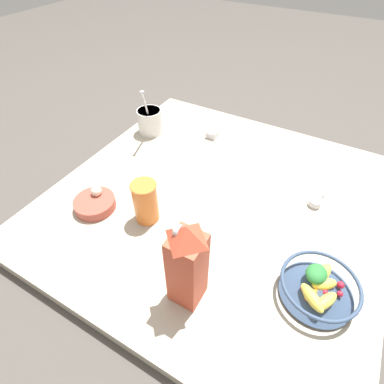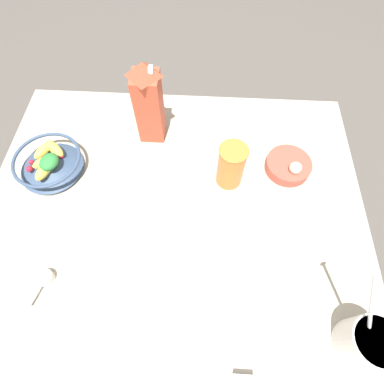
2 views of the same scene
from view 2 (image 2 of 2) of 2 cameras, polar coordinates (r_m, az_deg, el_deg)
The scene contains 8 objects.
ground_plane at distance 0.88m, azimuth -3.93°, elevation -9.95°, with size 6.00×6.00×0.00m, color #4C4742.
countertop at distance 0.86m, azimuth -4.02°, elevation -9.43°, with size 1.11×1.11×0.05m.
fruit_bowl at distance 1.00m, azimuth -25.62°, elevation 5.10°, with size 0.20×0.20×0.08m.
milk_carton at distance 0.93m, azimuth -8.27°, elevation 16.53°, with size 0.08×0.08×0.28m.
yogurt_tub at distance 0.81m, azimuth 30.44°, elevation -23.36°, with size 0.16×0.12×0.25m.
drinking_cup at distance 0.86m, azimuth 7.46°, elevation 5.08°, with size 0.08×0.08×0.15m.
measuring_scoop at distance 0.87m, azimuth -26.27°, elevation -14.65°, with size 0.09×0.04×0.02m.
garlic_bowl at distance 0.97m, azimuth 17.89°, elevation 4.78°, with size 0.14×0.14×0.07m.
Camera 2 is at (-0.29, -0.08, 0.83)m, focal length 28.00 mm.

